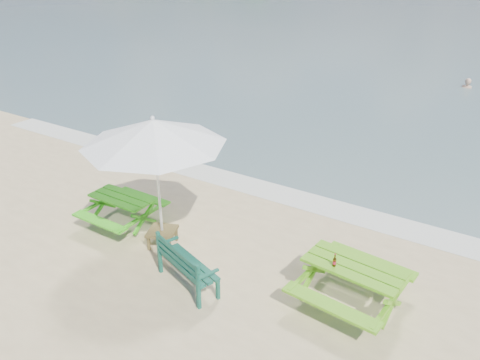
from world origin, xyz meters
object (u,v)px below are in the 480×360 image
Objects in this scene: picnic_table_left at (123,211)px; patio_umbrella at (154,132)px; picnic_table_right at (352,285)px; swimmer at (465,95)px; beer_bottle at (334,262)px; side_table at (163,237)px; park_bench at (188,273)px.

picnic_table_left is 0.45× the size of patio_umbrella.
picnic_table_right is 17.10m from swimmer.
side_table is at bearing -177.41° from beer_bottle.
beer_bottle is at bearing -0.15° from picnic_table_left.
picnic_table_right is 8.42× the size of beer_bottle.
beer_bottle is 0.15× the size of swimmer.
side_table is (-3.97, -0.36, -0.19)m from picnic_table_right.
picnic_table_left is 0.81× the size of picnic_table_right.
swimmer is at bearing 75.19° from picnic_table_left.
park_bench reaches higher than swimmer.
beer_bottle is at bearing -145.97° from picnic_table_right.
side_table is 3.05× the size of beer_bottle.
picnic_table_left is 2.75m from park_bench.
picnic_table_right is 4.51m from patio_umbrella.
picnic_table_left reaches higher than side_table.
patio_umbrella reaches higher than park_bench.
side_table is (-1.27, 0.75, -0.08)m from park_bench.
park_bench reaches higher than picnic_table_right.
patio_umbrella is at bearing -90.00° from side_table.
picnic_table_left is 5.28m from picnic_table_right.
picnic_table_right reaches higher than side_table.
swimmer is (3.25, 17.43, -2.88)m from patio_umbrella.
swimmer is (3.25, 17.43, -0.57)m from side_table.
swimmer is at bearing 92.40° from picnic_table_right.
patio_umbrella is at bearing 149.28° from park_bench.
swimmer is (4.56, 17.25, -0.71)m from picnic_table_left.
picnic_table_left is at bearing 172.19° from side_table.
swimmer is at bearing 79.43° from side_table.
beer_bottle is at bearing -88.57° from swimmer.
patio_umbrella reaches higher than beer_bottle.
patio_umbrella is at bearing -7.81° from picnic_table_left.
swimmer is at bearing 83.78° from park_bench.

